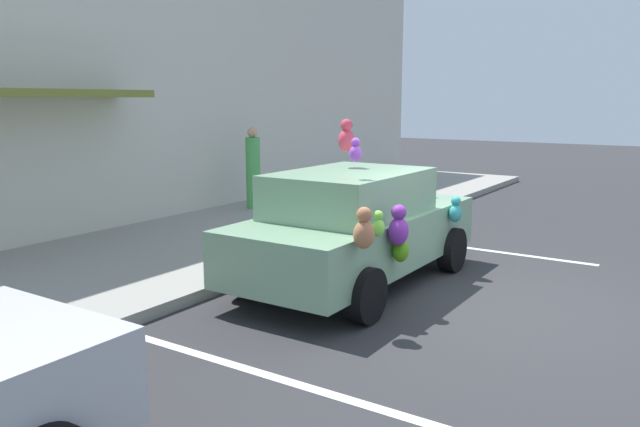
{
  "coord_description": "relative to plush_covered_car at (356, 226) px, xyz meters",
  "views": [
    {
      "loc": [
        -7.03,
        -2.25,
        2.45
      ],
      "look_at": [
        0.04,
        2.39,
        0.9
      ],
      "focal_mm": 34.94,
      "sensor_mm": 36.0,
      "label": 1
    }
  ],
  "objects": [
    {
      "name": "teddy_bear_on_sidewalk",
      "position": [
        1.93,
        1.8,
        -0.35
      ],
      "size": [
        0.35,
        0.29,
        0.66
      ],
      "color": "beige",
      "rests_on": "sidewalk"
    },
    {
      "name": "parking_stripe_rear",
      "position": [
        -2.9,
        -0.78,
        -0.8
      ],
      "size": [
        0.12,
        3.6,
        0.01
      ],
      "primitive_type": "cube",
      "color": "silver",
      "rests_on": "ground"
    },
    {
      "name": "parking_stripe_front",
      "position": [
        2.82,
        -0.78,
        -0.8
      ],
      "size": [
        0.12,
        3.6,
        0.01
      ],
      "primitive_type": "cube",
      "color": "silver",
      "rests_on": "ground"
    },
    {
      "name": "pedestrian_near_shopfront",
      "position": [
        3.23,
        4.41,
        0.17
      ],
      "size": [
        0.31,
        0.31,
        1.73
      ],
      "color": "#4FB156",
      "rests_on": "sidewalk"
    },
    {
      "name": "storefront_building",
      "position": [
        -0.02,
        5.36,
        2.39
      ],
      "size": [
        24.0,
        1.25,
        6.4
      ],
      "color": "beige",
      "rests_on": "ground"
    },
    {
      "name": "plush_covered_car",
      "position": [
        0.0,
        0.0,
        0.0
      ],
      "size": [
        4.11,
        2.02,
        2.2
      ],
      "color": "gray",
      "rests_on": "ground"
    },
    {
      "name": "sidewalk",
      "position": [
        -0.0,
        3.22,
        -0.73
      ],
      "size": [
        24.0,
        4.0,
        0.15
      ],
      "primitive_type": "cube",
      "color": "gray",
      "rests_on": "ground"
    },
    {
      "name": "ground_plane",
      "position": [
        -0.0,
        -1.78,
        -0.8
      ],
      "size": [
        60.0,
        60.0,
        0.0
      ],
      "primitive_type": "plane",
      "color": "#2D2D30"
    }
  ]
}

